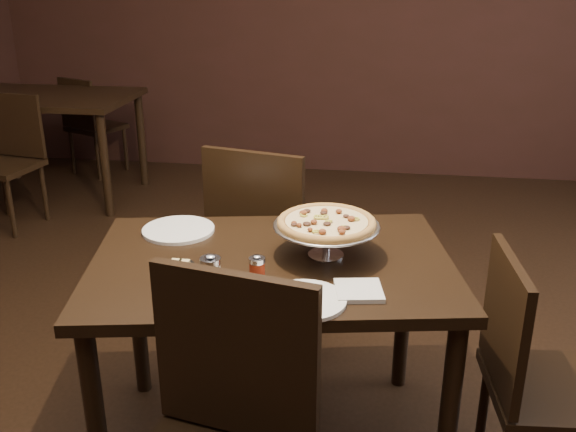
# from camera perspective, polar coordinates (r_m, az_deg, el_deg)

# --- Properties ---
(room) EXTENTS (6.04, 7.04, 2.84)m
(room) POSITION_cam_1_polar(r_m,az_deg,el_deg) (2.13, 0.85, 12.51)
(room) COLOR black
(room) RESTS_ON ground
(dining_table) EXTENTS (1.38, 1.05, 0.78)m
(dining_table) POSITION_cam_1_polar(r_m,az_deg,el_deg) (2.27, -1.44, -6.24)
(dining_table) COLOR black
(dining_table) RESTS_ON ground
(background_table) EXTENTS (1.29, 0.86, 0.81)m
(background_table) POSITION_cam_1_polar(r_m,az_deg,el_deg) (5.32, -20.53, 8.92)
(background_table) COLOR black
(background_table) RESTS_ON ground
(pizza_stand) EXTENTS (0.37, 0.37, 0.15)m
(pizza_stand) POSITION_cam_1_polar(r_m,az_deg,el_deg) (2.21, 3.44, -0.62)
(pizza_stand) COLOR #BABAC1
(pizza_stand) RESTS_ON dining_table
(parmesan_shaker) EXTENTS (0.07, 0.07, 0.12)m
(parmesan_shaker) POSITION_cam_1_polar(r_m,az_deg,el_deg) (2.03, -6.87, -4.96)
(parmesan_shaker) COLOR beige
(parmesan_shaker) RESTS_ON dining_table
(pepper_flake_shaker) EXTENTS (0.05, 0.05, 0.09)m
(pepper_flake_shaker) POSITION_cam_1_polar(r_m,az_deg,el_deg) (2.07, -2.76, -4.70)
(pepper_flake_shaker) COLOR maroon
(pepper_flake_shaker) RESTS_ON dining_table
(packet_caddy) EXTENTS (0.09, 0.09, 0.07)m
(packet_caddy) POSITION_cam_1_polar(r_m,az_deg,el_deg) (2.11, -9.48, -4.84)
(packet_caddy) COLOR black
(packet_caddy) RESTS_ON dining_table
(napkin_stack) EXTENTS (0.17, 0.17, 0.02)m
(napkin_stack) POSITION_cam_1_polar(r_m,az_deg,el_deg) (2.02, 6.31, -6.61)
(napkin_stack) COLOR silver
(napkin_stack) RESTS_ON dining_table
(plate_left) EXTENTS (0.27, 0.27, 0.01)m
(plate_left) POSITION_cam_1_polar(r_m,az_deg,el_deg) (2.49, -9.71, -1.23)
(plate_left) COLOR white
(plate_left) RESTS_ON dining_table
(plate_near) EXTENTS (0.26, 0.26, 0.01)m
(plate_near) POSITION_cam_1_polar(r_m,az_deg,el_deg) (1.96, 1.47, -7.49)
(plate_near) COLOR white
(plate_near) RESTS_ON dining_table
(serving_spatula) EXTENTS (0.14, 0.14, 0.02)m
(serving_spatula) POSITION_cam_1_polar(r_m,az_deg,el_deg) (2.16, 1.72, -1.25)
(serving_spatula) COLOR #BABAC1
(serving_spatula) RESTS_ON pizza_stand
(chair_far) EXTENTS (0.56, 0.56, 1.00)m
(chair_far) POSITION_cam_1_polar(r_m,az_deg,el_deg) (2.97, -1.98, -2.09)
(chair_far) COLOR black
(chair_far) RESTS_ON ground
(chair_side) EXTENTS (0.45, 0.45, 0.90)m
(chair_side) POSITION_cam_1_polar(r_m,az_deg,el_deg) (2.30, 21.06, -12.96)
(chair_side) COLOR black
(chair_side) RESTS_ON ground
(bg_chair_far) EXTENTS (0.52, 0.52, 0.85)m
(bg_chair_far) POSITION_cam_1_polar(r_m,az_deg,el_deg) (5.86, -17.21, 7.97)
(bg_chair_far) COLOR black
(bg_chair_far) RESTS_ON ground
(bg_chair_near) EXTENTS (0.49, 0.49, 0.91)m
(bg_chair_near) POSITION_cam_1_polar(r_m,az_deg,el_deg) (4.88, -23.59, 4.94)
(bg_chair_near) COLOR black
(bg_chair_near) RESTS_ON ground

